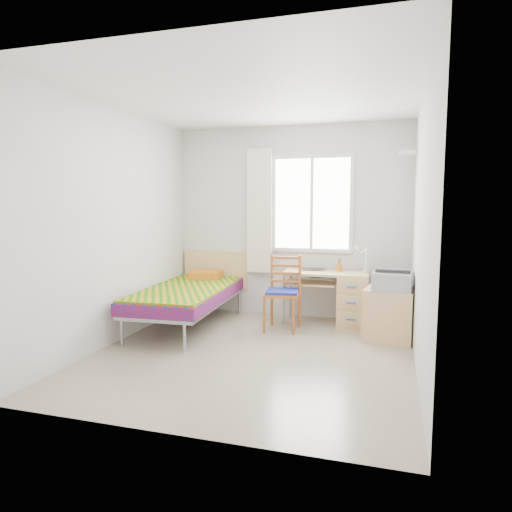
{
  "coord_description": "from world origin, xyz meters",
  "views": [
    {
      "loc": [
        1.35,
        -4.38,
        1.55
      ],
      "look_at": [
        -0.13,
        0.55,
        0.96
      ],
      "focal_mm": 32.0,
      "sensor_mm": 36.0,
      "label": 1
    }
  ],
  "objects": [
    {
      "name": "cabinet",
      "position": [
        1.34,
        0.94,
        0.3
      ],
      "size": [
        0.6,
        0.55,
        0.59
      ],
      "rotation": [
        0.0,
        0.0,
        -0.12
      ],
      "color": "tan",
      "rests_on": "floor"
    },
    {
      "name": "printer",
      "position": [
        1.37,
        0.93,
        0.7
      ],
      "size": [
        0.45,
        0.51,
        0.21
      ],
      "rotation": [
        0.0,
        0.0,
        -0.07
      ],
      "color": "gray",
      "rests_on": "cabinet"
    },
    {
      "name": "chair",
      "position": [
        0.09,
        1.03,
        0.52
      ],
      "size": [
        0.46,
        0.46,
        0.93
      ],
      "rotation": [
        0.0,
        0.0,
        0.15
      ],
      "color": "#AD4521",
      "rests_on": "floor"
    },
    {
      "name": "book",
      "position": [
        0.33,
        1.48,
        0.59
      ],
      "size": [
        0.2,
        0.23,
        0.01
      ],
      "primitive_type": "imported",
      "rotation": [
        0.0,
        0.0,
        0.42
      ],
      "color": "gray",
      "rests_on": "desk"
    },
    {
      "name": "floating_shelf",
      "position": [
        1.49,
        1.4,
        2.15
      ],
      "size": [
        0.2,
        0.32,
        0.03
      ],
      "primitive_type": "cube",
      "color": "white",
      "rests_on": "wall_right"
    },
    {
      "name": "pen_cup",
      "position": [
        0.7,
        1.56,
        0.72
      ],
      "size": [
        0.09,
        0.09,
        0.09
      ],
      "primitive_type": "cylinder",
      "rotation": [
        0.0,
        0.0,
        -0.24
      ],
      "color": "orange",
      "rests_on": "desk"
    },
    {
      "name": "wall_left",
      "position": [
        -1.6,
        0.0,
        1.3
      ],
      "size": [
        0.0,
        3.5,
        3.5
      ],
      "primitive_type": "plane",
      "rotation": [
        1.57,
        0.0,
        1.57
      ],
      "color": "silver",
      "rests_on": "ground"
    },
    {
      "name": "ceiling",
      "position": [
        0.0,
        0.0,
        2.6
      ],
      "size": [
        3.5,
        3.5,
        0.0
      ],
      "primitive_type": "plane",
      "rotation": [
        3.14,
        0.0,
        0.0
      ],
      "color": "white",
      "rests_on": "wall_back"
    },
    {
      "name": "curtain",
      "position": [
        -0.42,
        1.68,
        1.45
      ],
      "size": [
        0.35,
        0.05,
        1.7
      ],
      "primitive_type": "cube",
      "color": "white",
      "rests_on": "wall_back"
    },
    {
      "name": "desk",
      "position": [
        0.82,
        1.45,
        0.37
      ],
      "size": [
        1.1,
        0.53,
        0.68
      ],
      "rotation": [
        0.0,
        0.0,
        0.03
      ],
      "color": "tan",
      "rests_on": "floor"
    },
    {
      "name": "laptop",
      "position": [
        0.37,
        1.5,
        0.69
      ],
      "size": [
        0.36,
        0.28,
        0.02
      ],
      "primitive_type": "imported",
      "rotation": [
        0.0,
        0.0,
        0.26
      ],
      "color": "black",
      "rests_on": "desk"
    },
    {
      "name": "wall_back",
      "position": [
        0.0,
        1.75,
        1.3
      ],
      "size": [
        3.2,
        0.0,
        3.2
      ],
      "primitive_type": "plane",
      "rotation": [
        1.57,
        0.0,
        0.0
      ],
      "color": "silver",
      "rests_on": "ground"
    },
    {
      "name": "bed",
      "position": [
        -1.09,
        0.83,
        0.42
      ],
      "size": [
        1.06,
        2.07,
        0.87
      ],
      "rotation": [
        0.0,
        0.0,
        0.06
      ],
      "color": "#94989C",
      "rests_on": "floor"
    },
    {
      "name": "window",
      "position": [
        0.3,
        1.73,
        1.55
      ],
      "size": [
        1.1,
        0.04,
        1.3
      ],
      "color": "white",
      "rests_on": "wall_back"
    },
    {
      "name": "task_lamp",
      "position": [
        0.98,
        1.4,
        0.91
      ],
      "size": [
        0.21,
        0.31,
        0.37
      ],
      "rotation": [
        0.0,
        0.0,
        -0.28
      ],
      "color": "white",
      "rests_on": "desk"
    },
    {
      "name": "floor",
      "position": [
        0.0,
        0.0,
        0.0
      ],
      "size": [
        3.5,
        3.5,
        0.0
      ],
      "primitive_type": "plane",
      "color": "#BCAD93",
      "rests_on": "ground"
    },
    {
      "name": "wall_right",
      "position": [
        1.6,
        0.0,
        1.3
      ],
      "size": [
        0.0,
        3.5,
        3.5
      ],
      "primitive_type": "plane",
      "rotation": [
        1.57,
        0.0,
        -1.57
      ],
      "color": "silver",
      "rests_on": "ground"
    }
  ]
}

